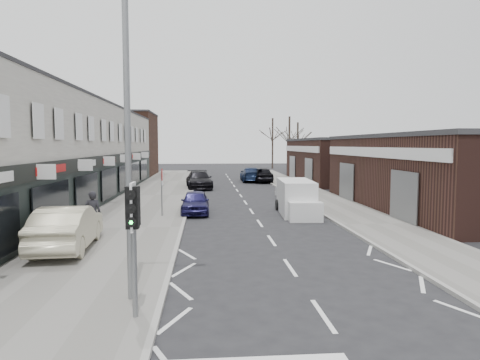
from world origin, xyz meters
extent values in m
plane|color=black|center=(0.00, 0.00, 0.00)|extent=(160.00, 160.00, 0.00)
cube|color=slate|center=(-6.75, 22.00, 0.06)|extent=(5.50, 64.00, 0.12)
cube|color=slate|center=(5.75, 22.00, 0.06)|extent=(3.50, 64.00, 0.12)
cube|color=beige|center=(-13.50, 19.50, 3.55)|extent=(8.00, 41.00, 7.10)
cube|color=#40251B|center=(-13.50, 45.00, 4.00)|extent=(8.00, 10.00, 8.00)
cube|color=#371E19|center=(12.50, 14.00, 2.25)|extent=(10.00, 18.00, 4.50)
cube|color=#371E19|center=(12.50, 34.00, 2.25)|extent=(10.00, 16.00, 4.50)
cylinder|color=slate|center=(-4.40, -2.00, 1.62)|extent=(0.12, 0.12, 3.00)
cube|color=silver|center=(-4.40, -2.00, 2.67)|extent=(0.05, 0.55, 1.10)
cube|color=black|center=(-4.40, -2.12, 2.67)|extent=(0.28, 0.22, 0.95)
sphere|color=#0CE533|center=(-4.40, -2.24, 2.37)|extent=(0.18, 0.18, 0.18)
cube|color=black|center=(-4.40, -1.88, 2.67)|extent=(0.26, 0.20, 0.90)
cylinder|color=slate|center=(-4.70, -0.80, 4.12)|extent=(0.16, 0.16, 8.00)
cylinder|color=slate|center=(-5.20, 12.00, 1.37)|extent=(0.07, 0.07, 2.50)
cube|color=white|center=(-5.15, 12.00, 1.97)|extent=(0.04, 0.45, 0.25)
cube|color=white|center=(2.48, 12.85, 0.99)|extent=(2.07, 4.46, 1.99)
cube|color=white|center=(2.48, 10.30, 0.52)|extent=(1.80, 0.87, 1.04)
cylinder|color=black|center=(1.67, 11.33, 0.33)|extent=(0.21, 0.66, 0.66)
cylinder|color=black|center=(3.29, 11.33, 0.33)|extent=(0.21, 0.66, 0.66)
cylinder|color=black|center=(1.67, 14.38, 0.33)|extent=(0.21, 0.66, 0.66)
cylinder|color=black|center=(3.29, 14.38, 0.33)|extent=(0.21, 0.66, 0.66)
imported|color=#BFB899|center=(-7.99, 4.70, 0.95)|extent=(2.07, 5.13, 1.66)
imported|color=black|center=(-7.68, 7.14, 1.09)|extent=(0.77, 0.57, 1.94)
imported|color=#191645|center=(-3.40, 13.43, 0.68)|extent=(1.62, 3.99, 1.36)
imported|color=black|center=(-3.40, 27.91, 0.80)|extent=(2.72, 5.71, 1.61)
imported|color=silver|center=(3.50, 18.88, 0.69)|extent=(1.88, 4.30, 1.37)
imported|color=black|center=(3.24, 33.92, 0.82)|extent=(2.21, 4.94, 1.65)
imported|color=#131F3D|center=(2.20, 35.00, 0.78)|extent=(2.30, 5.44, 1.57)
camera|label=1|loc=(-2.76, -11.69, 4.07)|focal=32.00mm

